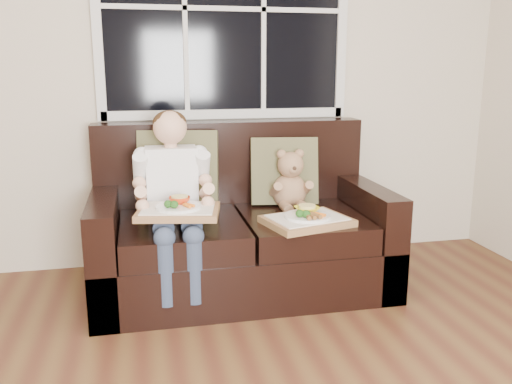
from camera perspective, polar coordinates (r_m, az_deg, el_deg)
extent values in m
cube|color=beige|center=(3.56, -9.27, 13.76)|extent=(4.50, 0.02, 2.70)
cube|color=black|center=(3.60, -3.36, 18.69)|extent=(1.50, 0.02, 1.25)
cube|color=silver|center=(3.58, -3.18, 8.21)|extent=(1.58, 0.04, 0.06)
cube|color=silver|center=(3.54, -16.56, 18.28)|extent=(0.06, 0.04, 1.37)
cube|color=silver|center=(3.78, 9.07, 18.28)|extent=(0.06, 0.04, 1.37)
cube|color=silver|center=(3.58, -3.33, 18.71)|extent=(1.50, 0.03, 0.03)
cube|color=black|center=(3.26, -1.54, -7.53)|extent=(1.70, 0.90, 0.30)
cube|color=black|center=(3.17, -15.53, -5.77)|extent=(0.15, 0.90, 0.60)
cube|color=black|center=(3.43, 11.30, -4.08)|extent=(0.15, 0.90, 0.60)
cube|color=black|center=(3.49, -2.74, 2.04)|extent=(1.70, 0.18, 0.66)
cube|color=black|center=(3.07, -7.74, -4.54)|extent=(0.68, 0.72, 0.15)
cube|color=black|center=(3.20, 4.90, -3.76)|extent=(0.68, 0.72, 0.15)
cube|color=brown|center=(3.29, -8.18, 2.24)|extent=(0.51, 0.30, 0.49)
cube|color=brown|center=(3.40, 2.96, 2.21)|extent=(0.44, 0.25, 0.43)
cube|color=white|center=(3.12, -8.85, 1.11)|extent=(0.29, 0.18, 0.40)
sphere|color=#E4AB8B|center=(3.06, -9.04, 6.71)|extent=(0.19, 0.19, 0.19)
ellipsoid|color=#372311|center=(3.07, -9.08, 7.25)|extent=(0.19, 0.19, 0.13)
cylinder|color=#2E3A51|center=(2.94, -9.86, -2.87)|extent=(0.11, 0.35, 0.11)
cylinder|color=#2E3A51|center=(2.95, -7.09, -2.73)|extent=(0.11, 0.35, 0.11)
cylinder|color=#2E3A51|center=(2.78, -9.47, -8.46)|extent=(0.10, 0.10, 0.33)
cylinder|color=#2E3A51|center=(2.79, -6.51, -8.29)|extent=(0.10, 0.10, 0.33)
cylinder|color=#E4AB8B|center=(2.98, -11.99, 1.26)|extent=(0.07, 0.35, 0.28)
cylinder|color=#E4AB8B|center=(3.00, -5.47, 1.57)|extent=(0.07, 0.35, 0.28)
ellipsoid|color=#A67B58|center=(3.34, 3.54, 0.05)|extent=(0.22, 0.18, 0.23)
sphere|color=#A67B58|center=(3.29, 3.66, 2.86)|extent=(0.16, 0.16, 0.16)
sphere|color=#A67B58|center=(3.27, 2.70, 3.99)|extent=(0.06, 0.06, 0.06)
sphere|color=#A67B58|center=(3.30, 4.59, 4.05)|extent=(0.06, 0.06, 0.06)
sphere|color=#A67B58|center=(3.23, 3.95, 2.40)|extent=(0.06, 0.06, 0.06)
sphere|color=#302015|center=(3.21, 4.08, 2.50)|extent=(0.02, 0.02, 0.02)
cylinder|color=#A67B58|center=(3.22, 3.24, -1.66)|extent=(0.06, 0.12, 0.06)
cylinder|color=#A67B58|center=(3.25, 4.98, -1.56)|extent=(0.06, 0.12, 0.06)
cube|color=olive|center=(2.84, -8.16, -2.09)|extent=(0.47, 0.39, 0.03)
cube|color=silver|center=(2.83, -8.17, -1.69)|extent=(0.41, 0.33, 0.01)
cylinder|color=white|center=(2.82, -8.16, -1.54)|extent=(0.24, 0.24, 0.01)
imported|color=red|center=(2.86, -8.05, -0.83)|extent=(0.13, 0.13, 0.03)
cylinder|color=#E8D87F|center=(2.86, -8.05, -0.74)|extent=(0.09, 0.09, 0.02)
ellipsoid|color=#235A1C|center=(2.77, -9.24, -1.25)|extent=(0.04, 0.04, 0.04)
ellipsoid|color=#235A1C|center=(2.76, -8.61, -1.30)|extent=(0.04, 0.04, 0.04)
cylinder|color=orange|center=(2.78, -7.19, -1.42)|extent=(0.05, 0.06, 0.02)
cube|color=olive|center=(2.99, 5.38, -3.08)|extent=(0.51, 0.44, 0.04)
cube|color=silver|center=(2.99, 5.39, -2.68)|extent=(0.45, 0.37, 0.01)
cylinder|color=white|center=(2.97, 5.46, -2.53)|extent=(0.25, 0.25, 0.02)
imported|color=yellow|center=(3.01, 5.39, -1.85)|extent=(0.16, 0.16, 0.03)
cylinder|color=#E8D87F|center=(3.01, 5.39, -1.71)|extent=(0.09, 0.09, 0.02)
ellipsoid|color=#235A1C|center=(2.91, 4.63, -2.27)|extent=(0.05, 0.05, 0.04)
ellipsoid|color=#235A1C|center=(2.90, 5.32, -2.31)|extent=(0.05, 0.05, 0.04)
cylinder|color=orange|center=(2.94, 6.62, -2.41)|extent=(0.05, 0.07, 0.02)
cylinder|color=#946030|center=(2.91, 5.87, -2.52)|extent=(0.03, 0.09, 0.02)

